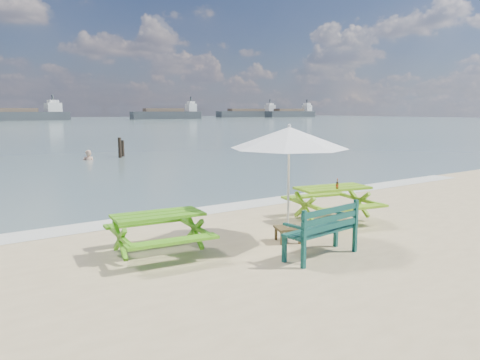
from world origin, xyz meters
TOP-DOWN VIEW (x-y plane):
  - foam_strip at (0.00, 4.60)m, footprint 22.00×0.90m
  - picnic_table_left at (-2.42, 1.89)m, footprint 1.77×1.93m
  - picnic_table_right at (2.01, 1.94)m, footprint 2.04×2.19m
  - park_bench at (-0.13, 0.15)m, footprint 1.55×0.66m
  - side_table at (0.01, 1.20)m, footprint 0.59×0.59m
  - patio_umbrella at (0.01, 1.20)m, footprint 2.95×2.95m
  - beer_bottle at (1.87, 1.67)m, footprint 0.06×0.06m
  - swimmer at (1.50, 18.69)m, footprint 0.75×0.63m
  - mooring_pilings at (3.41, 19.05)m, footprint 0.57×0.77m
  - cargo_ships at (49.43, 123.53)m, footprint 140.24×27.50m

SIDE VIEW (x-z plane):
  - swimmer at x=1.50m, z-range -1.22..0.52m
  - foam_strip at x=0.00m, z-range 0.00..0.01m
  - side_table at x=0.01m, z-range 0.01..0.30m
  - park_bench at x=-0.13m, z-range -0.18..0.75m
  - picnic_table_left at x=-2.42m, z-range -0.01..0.74m
  - picnic_table_right at x=2.01m, z-range -0.02..0.80m
  - mooring_pilings at x=3.41m, z-range -0.24..1.06m
  - beer_bottle at x=1.87m, z-range 0.77..1.00m
  - cargo_ships at x=49.43m, z-range -1.02..3.38m
  - patio_umbrella at x=0.01m, z-range 0.92..3.17m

